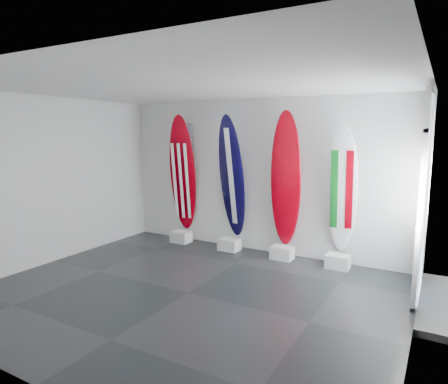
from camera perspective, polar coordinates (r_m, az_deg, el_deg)
The scene contains 16 objects.
floor at distance 6.04m, azimuth -5.26°, elevation -14.36°, with size 6.00×6.00×0.00m, color black.
ceiling at distance 5.60m, azimuth -5.70°, elevation 15.18°, with size 6.00×6.00×0.00m, color white.
wall_back at distance 7.79m, azimuth 5.12°, elevation 2.27°, with size 6.00×6.00×0.00m, color silver.
wall_front at distance 3.90m, azimuth -27.12°, elevation -5.00°, with size 6.00×6.00×0.00m, color silver.
wall_left at distance 7.74m, azimuth -24.00°, elevation 1.52°, with size 5.00×5.00×0.00m, color silver.
wall_right at distance 4.64m, azimuth 26.58°, elevation -2.92°, with size 5.00×5.00×0.00m, color silver.
display_block_usa at distance 8.62m, azimuth -6.25°, elevation -6.48°, with size 0.40×0.30×0.24m, color white.
surfboard_usa at distance 8.45m, azimuth -6.00°, elevation 2.63°, with size 0.57×0.08×2.51m, color #8E000C.
display_block_navy at distance 8.00m, azimuth 0.77°, elevation -7.62°, with size 0.40×0.30×0.24m, color white.
surfboard_navy at distance 7.82m, azimuth 1.14°, elevation 2.12°, with size 0.57×0.08×2.50m, color black.
display_block_swiss at distance 7.54m, azimuth 8.44°, elevation -8.72°, with size 0.40×0.30×0.24m, color white.
surfboard_swiss at distance 7.35m, azimuth 8.95°, elevation 1.82°, with size 0.57×0.08×2.53m, color #8E000C.
display_block_italy at distance 7.26m, azimuth 16.18°, elevation -9.68°, with size 0.40×0.30×0.24m, color white.
surfboard_italy at distance 7.07m, azimuth 16.79°, elevation 0.23°, with size 0.52×0.08×2.29m, color white.
wall_outlet at distance 9.24m, azimuth -9.02°, elevation -4.04°, with size 0.09×0.02×0.13m, color silver.
glass_door at distance 6.18m, azimuth 27.06°, elevation -0.99°, with size 0.12×1.16×2.85m, color white, non-canonical shape.
Camera 1 is at (3.20, -4.56, 2.35)m, focal length 31.50 mm.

